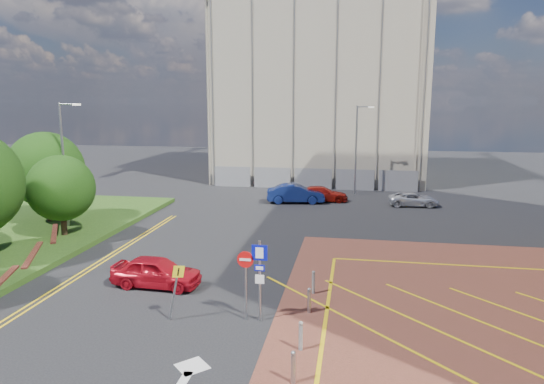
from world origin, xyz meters
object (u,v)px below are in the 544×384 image
(lamp_left_far, at_px, (65,160))
(car_red_back, at_px, (322,194))
(tree_c, at_px, (61,188))
(car_blue_back, at_px, (296,194))
(lamp_back, at_px, (357,146))
(car_silver_back, at_px, (414,199))
(car_red_left, at_px, (156,272))
(warning_sign, at_px, (176,286))
(tree_d, at_px, (46,169))
(sign_cluster, at_px, (254,272))

(lamp_left_far, distance_m, car_red_back, 20.31)
(tree_c, height_order, car_blue_back, tree_c)
(lamp_back, distance_m, car_red_back, 5.99)
(lamp_left_far, xyz_separation_m, car_silver_back, (23.13, 11.59, -4.11))
(car_red_left, height_order, car_silver_back, car_red_left)
(tree_c, bearing_deg, warning_sign, -41.35)
(tree_c, relative_size, car_red_back, 1.13)
(warning_sign, bearing_deg, tree_d, 137.82)
(warning_sign, height_order, car_red_left, warning_sign)
(car_red_left, xyz_separation_m, car_red_back, (6.12, 20.56, -0.07))
(car_blue_back, bearing_deg, car_red_back, -73.10)
(tree_d, xyz_separation_m, car_silver_back, (25.21, 10.59, -3.32))
(lamp_back, height_order, sign_cluster, lamp_back)
(tree_c, xyz_separation_m, warning_sign, (10.83, -9.53, -1.76))
(tree_d, relative_size, car_red_back, 1.40)
(car_red_back, bearing_deg, sign_cluster, 170.72)
(sign_cluster, distance_m, warning_sign, 3.06)
(lamp_left_far, relative_size, car_red_left, 1.95)
(car_red_back, bearing_deg, warning_sign, 163.70)
(lamp_back, relative_size, car_red_left, 1.95)
(lamp_back, relative_size, sign_cluster, 2.50)
(tree_c, bearing_deg, lamp_left_far, 114.71)
(warning_sign, bearing_deg, car_red_back, 80.58)
(warning_sign, xyz_separation_m, car_red_left, (-2.18, 3.22, -0.73))
(warning_sign, height_order, car_blue_back, warning_sign)
(car_red_back, relative_size, car_silver_back, 1.09)
(car_red_left, bearing_deg, car_blue_back, -9.61)
(tree_d, relative_size, car_silver_back, 1.53)
(lamp_left_far, relative_size, car_blue_back, 1.68)
(sign_cluster, bearing_deg, tree_c, 146.84)
(car_blue_back, xyz_separation_m, car_silver_back, (9.56, 0.35, -0.23))
(car_red_left, bearing_deg, lamp_left_far, 50.98)
(tree_d, bearing_deg, sign_cluster, -35.58)
(car_silver_back, bearing_deg, lamp_left_far, 113.61)
(tree_d, distance_m, lamp_left_far, 2.44)
(car_red_left, relative_size, car_blue_back, 0.86)
(lamp_back, distance_m, car_silver_back, 7.44)
(sign_cluster, xyz_separation_m, car_red_left, (-5.14, 2.70, -1.25))
(lamp_left_far, xyz_separation_m, sign_cluster, (14.72, -11.02, -2.71))
(tree_d, height_order, car_blue_back, tree_d)
(sign_cluster, bearing_deg, tree_d, 144.42)
(tree_d, xyz_separation_m, lamp_back, (20.58, 15.00, 0.49))
(tree_d, bearing_deg, car_red_back, 32.33)
(tree_c, xyz_separation_m, car_red_back, (14.77, 14.25, -2.56))
(car_blue_back, bearing_deg, car_red_left, 159.95)
(lamp_back, xyz_separation_m, car_red_back, (-2.81, -3.75, -3.73))
(sign_cluster, distance_m, car_red_left, 5.95)
(sign_cluster, xyz_separation_m, car_blue_back, (-1.14, 22.26, -1.17))
(tree_c, distance_m, warning_sign, 14.53)
(tree_c, relative_size, warning_sign, 2.18)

